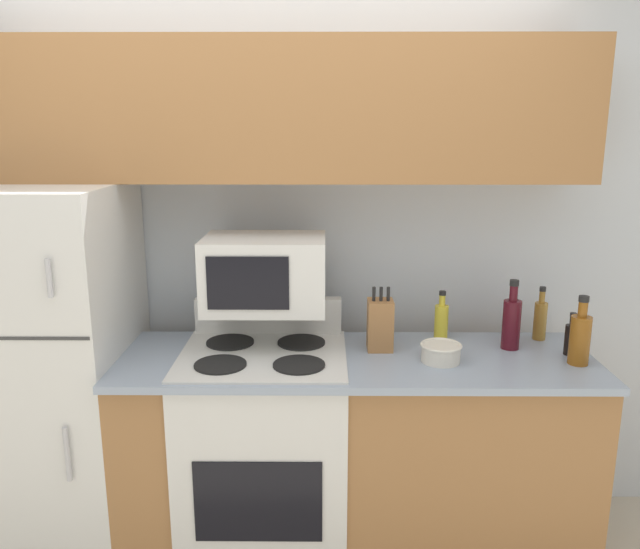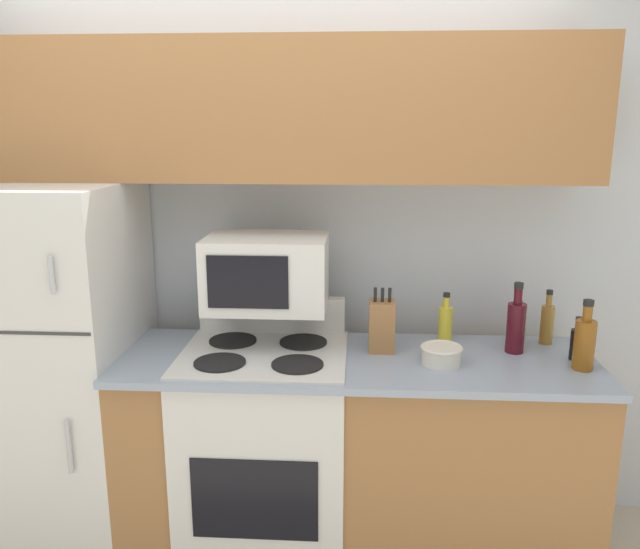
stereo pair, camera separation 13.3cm
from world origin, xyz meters
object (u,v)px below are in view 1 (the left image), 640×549
bowl (441,352)px  bottle_soy_sauce (571,338)px  stove (265,454)px  bottle_hot_sauce (513,325)px  knife_block (380,324)px  bottle_whiskey (580,337)px  bottle_vinegar (540,319)px  bottle_wine_red (511,322)px  refrigerator (46,375)px  microwave (265,273)px  bottle_cooking_spray (441,320)px

bowl → bottle_soy_sauce: size_ratio=0.93×
stove → bowl: bearing=-4.6°
bottle_hot_sauce → stove: bearing=-171.0°
knife_block → bottle_whiskey: size_ratio=0.98×
bottle_vinegar → bottle_wine_red: size_ratio=0.80×
bottle_wine_red → bottle_hot_sauce: size_ratio=1.50×
bottle_hot_sauce → bottle_whiskey: bearing=-52.6°
bottle_vinegar → refrigerator: bearing=-176.2°
refrigerator → bottle_soy_sauce: refrigerator is taller
refrigerator → stove: size_ratio=1.47×
bottle_vinegar → bottle_wine_red: bearing=-144.0°
bottle_wine_red → refrigerator: bearing=-179.3°
microwave → bowl: (0.72, -0.17, -0.29)m
bowl → microwave: bearing=167.0°
bottle_wine_red → bottle_hot_sauce: 0.09m
refrigerator → bottle_whiskey: (2.21, -0.15, 0.23)m
knife_block → bowl: knife_block is taller
knife_block → bottle_wine_red: bearing=1.7°
stove → bowl: size_ratio=6.61×
stove → bottle_whiskey: bottle_whiskey is taller
knife_block → bottle_hot_sauce: (0.59, 0.09, -0.03)m
bottle_whiskey → bottle_soy_sauce: bearing=85.6°
stove → knife_block: 0.75m
bottle_cooking_spray → bottle_wine_red: bearing=-23.2°
bowl → bottle_whiskey: (0.54, -0.02, 0.07)m
bottle_cooking_spray → bottle_soy_sauce: bearing=-20.7°
microwave → bottle_wine_red: 1.06m
microwave → bottle_soy_sauce: microwave is taller
knife_block → bottle_wine_red: (0.56, 0.02, 0.01)m
knife_block → bottle_soy_sauce: knife_block is taller
bowl → bottle_vinegar: size_ratio=0.70×
bottle_soy_sauce → bottle_cooking_spray: bottle_cooking_spray is taller
bottle_cooking_spray → bottle_whiskey: bottle_whiskey is taller
bottle_cooking_spray → bottle_whiskey: size_ratio=0.79×
stove → knife_block: bearing=9.5°
stove → bottle_hot_sauce: 1.21m
bottle_cooking_spray → bottle_hot_sauce: (0.30, -0.04, -0.01)m
refrigerator → bottle_wine_red: 2.01m
microwave → knife_block: 0.53m
knife_block → bottle_soy_sauce: bearing=-4.1°
stove → knife_block: knife_block is taller
bowl → bottle_soy_sauce: (0.55, 0.08, 0.03)m
refrigerator → stove: (0.95, -0.08, -0.33)m
bottle_whiskey → bottle_hot_sauce: 0.31m
microwave → knife_block: size_ratio=1.82×
bottle_soy_sauce → knife_block: bearing=175.9°
bottle_whiskey → bottle_wine_red: bearing=141.2°
stove → bottle_vinegar: bottle_vinegar is taller
bottle_wine_red → bottle_soy_sauce: bearing=-17.6°
bottle_cooking_spray → stove: bearing=-164.4°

